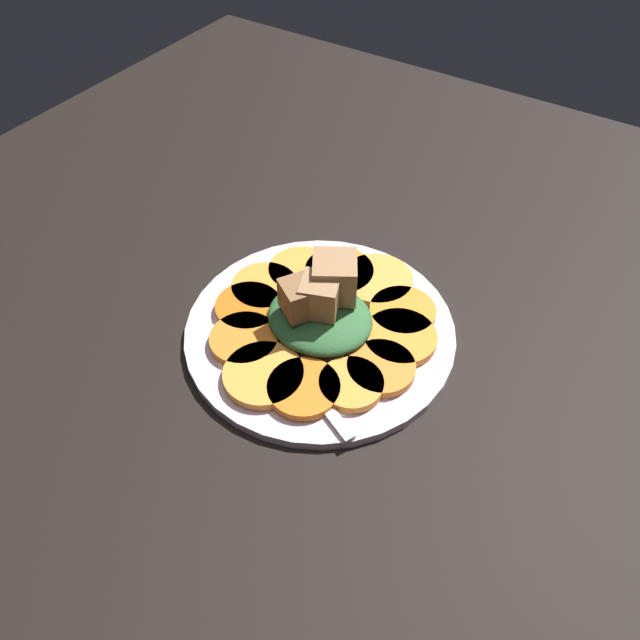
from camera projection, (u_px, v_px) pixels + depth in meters
The scene contains 16 objects.
table_slab at pixel (320, 340), 64.92cm from camera, with size 120.00×120.00×2.00cm, color black.
plate at pixel (320, 331), 63.81cm from camera, with size 27.52×27.52×1.05cm.
carrot_slice_0 at pixel (381, 368), 59.18cm from camera, with size 6.58×6.58×0.88cm, color orange.
carrot_slice_1 at pixel (400, 337), 61.80cm from camera, with size 7.35×7.35×0.88cm, color orange.
carrot_slice_2 at pixel (403, 312), 64.22cm from camera, with size 6.85×6.85×0.88cm, color orange.
carrot_slice_3 at pixel (377, 280), 67.45cm from camera, with size 7.77×7.77×0.88cm, color #F9963A.
carrot_slice_4 at pixel (339, 272), 68.31cm from camera, with size 7.56×7.56×0.88cm, color orange.
carrot_slice_5 at pixel (301, 271), 68.46cm from camera, with size 7.21×7.21×0.88cm, color orange.
carrot_slice_6 at pixel (265, 287), 66.71cm from camera, with size 7.07×7.07×0.88cm, color orange.
carrot_slice_7 at pixel (248, 307), 64.66cm from camera, with size 6.87×6.87×0.88cm, color #D66114.
carrot_slice_8 at pixel (244, 339), 61.64cm from camera, with size 6.85×6.85×0.88cm, color orange.
carrot_slice_9 at pixel (263, 375), 58.61cm from camera, with size 7.67×7.67×0.88cm, color orange.
carrot_slice_10 at pixel (304, 388), 57.53cm from camera, with size 6.83×6.83×0.88cm, color orange.
carrot_slice_11 at pixel (351, 384), 57.87cm from camera, with size 6.10×6.10×0.88cm, color orange.
center_pile at pixel (320, 306), 61.78cm from camera, with size 10.83×10.47×6.94cm.
fork at pixel (293, 364), 59.80cm from camera, with size 17.84×9.54×0.40cm.
Camera 1 is at (23.16, -35.88, 49.94)cm, focal length 35.00 mm.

